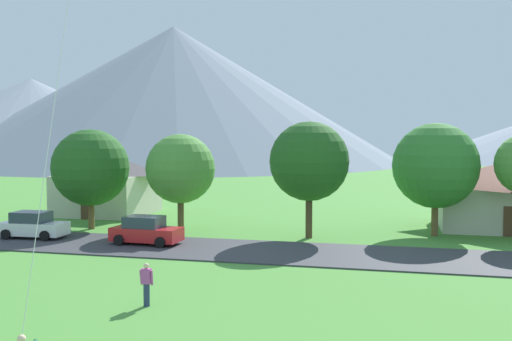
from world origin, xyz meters
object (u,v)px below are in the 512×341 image
tree_far_right (180,169)px  tree_left_of_center (436,166)px  tree_near_left (91,168)px  parked_car_red_west_end (146,231)px  house_leftmost (501,194)px  parked_car_white_mid_west (33,225)px  house_left_center (107,182)px  watcher_person (147,284)px  tree_right_of_center (309,161)px

tree_far_right → tree_left_of_center: bearing=7.5°
tree_near_left → parked_car_red_west_end: 8.76m
house_leftmost → parked_car_white_mid_west: (-29.95, -11.93, -1.56)m
house_left_center → parked_car_white_mid_west: house_left_center is taller
house_leftmost → parked_car_red_west_end: bearing=-151.0°
watcher_person → house_left_center: bearing=121.2°
parked_car_red_west_end → tree_left_of_center: bearing=23.9°
tree_left_of_center → tree_far_right: 17.17m
tree_right_of_center → watcher_person: size_ratio=4.51×
tree_right_of_center → watcher_person: bearing=-103.0°
tree_right_of_center → parked_car_white_mid_west: bearing=-165.1°
tree_right_of_center → tree_far_right: size_ratio=1.12×
house_left_center → tree_right_of_center: (18.49, -7.69, 2.27)m
tree_left_of_center → watcher_person: bearing=-121.4°
tree_left_of_center → tree_right_of_center: size_ratio=0.99×
house_leftmost → parked_car_red_west_end: 25.20m
tree_right_of_center → tree_left_of_center: bearing=19.3°
house_left_center → tree_left_of_center: size_ratio=1.02×
house_leftmost → tree_near_left: 29.41m
tree_far_right → house_leftmost: bearing=17.3°
parked_car_red_west_end → watcher_person: 12.90m
tree_near_left → tree_right_of_center: (15.62, 0.00, 0.59)m
tree_near_left → tree_left_of_center: size_ratio=0.95×
house_left_center → watcher_person: (14.68, -24.24, -1.82)m
parked_car_white_mid_west → watcher_person: (13.35, -11.97, 0.01)m
house_leftmost → tree_left_of_center: 7.01m
tree_far_right → watcher_person: size_ratio=4.04×
parked_car_white_mid_west → tree_right_of_center: bearing=14.9°
watcher_person → tree_far_right: bearing=107.0°
tree_near_left → tree_left_of_center: tree_left_of_center is taller
parked_car_red_west_end → parked_car_white_mid_west: (-7.95, 0.25, 0.00)m
house_left_center → tree_right_of_center: tree_right_of_center is taller
house_left_center → parked_car_red_west_end: size_ratio=1.78×
house_leftmost → tree_far_right: bearing=-162.7°
house_leftmost → tree_far_right: size_ratio=1.35×
tree_right_of_center → parked_car_red_west_end: tree_right_of_center is taller
tree_near_left → parked_car_white_mid_west: size_ratio=1.66×
house_left_center → parked_car_red_west_end: bearing=-53.4°
house_left_center → watcher_person: size_ratio=4.54×
tree_near_left → parked_car_white_mid_west: 5.96m
tree_far_right → tree_near_left: bearing=-175.2°
house_leftmost → parked_car_white_mid_west: bearing=-158.3°
tree_near_left → tree_left_of_center: 23.76m
house_left_center → watcher_person: house_left_center is taller
tree_near_left → tree_left_of_center: (23.59, 2.79, 0.28)m
house_left_center → tree_near_left: (2.87, -7.70, 1.67)m
parked_car_red_west_end → watcher_person: size_ratio=2.55×
tree_right_of_center → parked_car_white_mid_west: tree_right_of_center is taller
house_leftmost → house_left_center: house_left_center is taller
house_leftmost → tree_left_of_center: bearing=-136.5°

